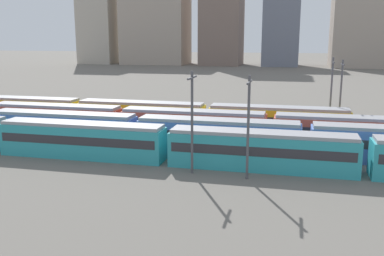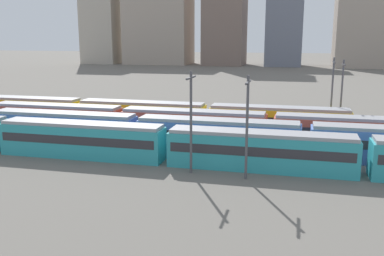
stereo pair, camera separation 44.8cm
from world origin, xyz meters
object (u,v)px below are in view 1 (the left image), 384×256
Objects in this scene: catenary_pole_3 at (331,92)px; catenary_pole_1 at (341,93)px; train_track_0 at (261,150)px; catenary_pole_0 at (192,117)px; train_track_3 at (141,115)px; catenary_pole_2 at (248,122)px; train_track_1 at (218,136)px; train_track_2 at (270,128)px.

catenary_pole_1 is at bearing 2.56° from catenary_pole_3.
train_track_0 is 7.61m from catenary_pole_0.
train_track_3 is 25.90m from catenary_pole_3.
catenary_pole_1 reaches higher than train_track_3.
train_track_3 is 5.95× the size of catenary_pole_2.
catenary_pole_2 is (-0.99, -3.25, 3.32)m from train_track_0.
catenary_pole_1 is at bearing 6.01° from train_track_3.
train_track_1 is at bearing -136.55° from catenary_pole_1.
train_track_3 is at bearing 122.55° from catenary_pole_0.
catenary_pole_0 is at bearing -116.19° from train_track_2.
catenary_pole_1 reaches higher than train_track_2.
catenary_pole_0 is 25.93m from catenary_pole_1.
train_track_1 is 7.50m from train_track_2.
train_track_0 and train_track_1 have the same top height.
train_track_0 and train_track_2 have the same top height.
catenary_pole_2 reaches higher than train_track_0.
catenary_pole_0 is 5.26m from catenary_pole_2.
catenary_pole_3 reaches higher than train_track_2.
train_track_2 is 2.02× the size of train_track_3.
catenary_pole_0 is at bearing -57.45° from train_track_3.
train_track_1 is 16.46m from train_track_3.
train_track_0 is 1.68× the size of train_track_3.
train_track_3 is 5.74× the size of catenary_pole_1.
train_track_0 is 9.62× the size of catenary_pole_1.
train_track_1 is at bearing -39.18° from train_track_3.
train_track_0 is 0.83× the size of train_track_2.
catenary_pole_0 is (11.70, -18.33, 3.44)m from train_track_3.
train_track_3 is at bearing 138.96° from train_track_0.
catenary_pole_2 is (4.17, -8.45, 3.32)m from train_track_1.
train_track_1 is 9.99m from catenary_pole_2.
train_track_1 is 8.71m from catenary_pole_0.
catenary_pole_0 is 25.20m from catenary_pole_3.
catenary_pole_0 is 0.99× the size of catenary_pole_1.
train_track_1 is at bearing 134.79° from train_track_0.
catenary_pole_1 is (8.79, 18.41, 3.50)m from train_track_0.
catenary_pole_2 is at bearing -95.14° from train_track_2.
catenary_pole_3 is at bearing 6.18° from train_track_3.
catenary_pole_3 reaches higher than train_track_3.
train_track_3 is 5.81× the size of catenary_pole_0.
train_track_1 is at bearing -136.08° from train_track_2.
catenary_pole_0 is 1.02× the size of catenary_pole_2.
train_track_3 is at bearing -173.82° from catenary_pole_3.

